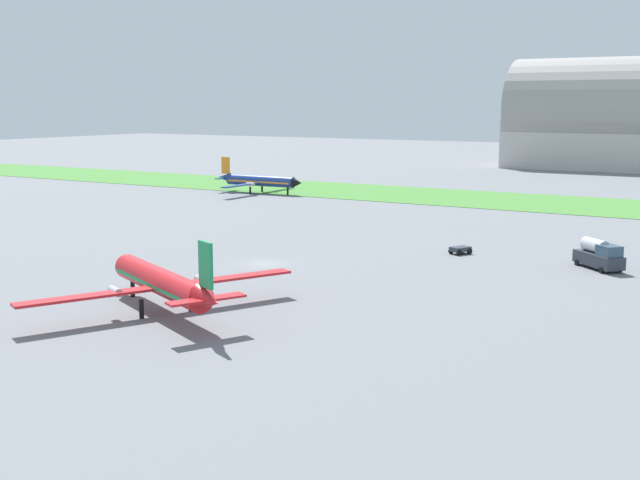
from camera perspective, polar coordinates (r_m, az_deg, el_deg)
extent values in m
plane|color=slate|center=(95.32, -3.84, -1.66)|extent=(600.00, 600.00, 0.00)
cube|color=#478438|center=(161.47, 11.55, 2.75)|extent=(360.00, 28.00, 0.08)
cylinder|color=red|center=(74.22, -10.94, -2.81)|extent=(16.05, 9.22, 2.31)
cone|color=black|center=(82.69, -13.41, -1.65)|extent=(3.06, 3.04, 2.27)
cone|color=red|center=(65.49, -7.66, -4.11)|extent=(3.82, 3.27, 2.08)
cube|color=#198C4C|center=(74.25, -10.94, -2.95)|extent=(15.23, 8.87, 0.32)
cube|color=red|center=(71.76, -15.49, -3.74)|extent=(6.91, 12.20, 0.23)
cube|color=red|center=(76.48, -6.39, -2.65)|extent=(6.91, 12.20, 0.23)
cylinder|color=#B7BABF|center=(73.06, -13.94, -3.44)|extent=(1.99, 1.46, 0.74)
cylinder|color=#B7BABF|center=(76.07, -8.15, -2.75)|extent=(1.99, 1.46, 0.74)
cube|color=#198C4C|center=(65.32, -7.89, -1.71)|extent=(2.00, 1.14, 3.70)
cube|color=red|center=(65.25, -9.12, -4.25)|extent=(2.64, 3.52, 0.19)
cube|color=red|center=(66.60, -6.58, -3.91)|extent=(2.64, 3.52, 0.19)
cylinder|color=black|center=(80.96, -12.79, -3.28)|extent=(0.42, 0.42, 1.62)
cylinder|color=black|center=(72.79, -12.21, -4.69)|extent=(0.42, 0.42, 1.62)
cylinder|color=black|center=(74.50, -8.92, -4.26)|extent=(0.42, 0.42, 1.62)
cylinder|color=navy|center=(169.29, -4.13, 4.10)|extent=(15.73, 2.55, 2.18)
cone|color=black|center=(164.60, -1.60, 3.97)|extent=(2.23, 2.19, 2.13)
cone|color=navy|center=(174.52, -6.63, 4.31)|extent=(3.10, 2.03, 1.96)
cube|color=orange|center=(169.30, -4.13, 4.04)|extent=(14.86, 2.58, 0.30)
cube|color=navy|center=(174.54, -3.14, 4.14)|extent=(1.81, 12.01, 0.22)
cube|color=navy|center=(164.66, -5.42, 3.80)|extent=(1.81, 12.01, 0.22)
cylinder|color=#B7BABF|center=(172.41, -3.36, 4.08)|extent=(1.76, 0.74, 0.70)
cylinder|color=#B7BABF|center=(166.08, -4.81, 3.85)|extent=(1.76, 0.74, 0.70)
cube|color=orange|center=(174.05, -6.53, 5.14)|extent=(1.97, 0.31, 3.49)
cube|color=navy|center=(175.49, -6.22, 4.33)|extent=(1.38, 3.08, 0.17)
cube|color=navy|center=(173.05, -6.81, 4.24)|extent=(1.38, 3.08, 0.17)
cylinder|color=black|center=(165.93, -2.24, 3.36)|extent=(0.39, 0.39, 1.52)
cylinder|color=black|center=(171.86, -4.02, 3.56)|extent=(0.39, 0.39, 1.52)
cylinder|color=black|center=(168.31, -4.84, 3.42)|extent=(0.39, 0.39, 1.52)
cube|color=#2D333D|center=(97.25, 18.65, -1.28)|extent=(6.43, 6.15, 1.40)
cylinder|color=silver|center=(97.63, 18.44, -0.36)|extent=(3.68, 3.54, 1.54)
cube|color=#334C60|center=(95.57, 19.32, -0.71)|extent=(3.09, 3.07, 1.20)
cylinder|color=black|center=(96.27, 19.99, -1.89)|extent=(0.69, 0.66, 0.70)
cylinder|color=black|center=(94.87, 18.83, -1.98)|extent=(0.69, 0.66, 0.70)
cylinder|color=black|center=(99.88, 18.45, -1.41)|extent=(0.69, 0.66, 0.70)
cylinder|color=black|center=(98.54, 17.30, -1.49)|extent=(0.69, 0.66, 0.70)
cube|color=#2D333D|center=(102.66, 9.66, -0.61)|extent=(2.42, 2.82, 0.55)
cylinder|color=black|center=(101.61, 9.58, -0.87)|extent=(0.54, 0.74, 0.70)
cylinder|color=black|center=(102.71, 9.02, -0.75)|extent=(0.54, 0.74, 0.70)
cylinder|color=black|center=(102.72, 10.28, -0.78)|extent=(0.54, 0.74, 0.70)
cylinder|color=black|center=(103.81, 9.72, -0.66)|extent=(0.54, 0.74, 0.70)
cube|color=#BCB7B2|center=(245.46, 19.87, 6.19)|extent=(59.27, 26.63, 13.55)
cylinder|color=gray|center=(245.20, 20.00, 8.39)|extent=(58.08, 29.29, 29.29)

